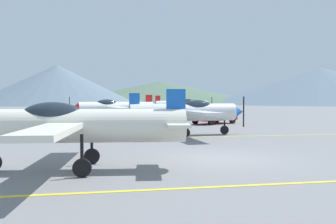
% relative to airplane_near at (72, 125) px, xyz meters
% --- Properties ---
extents(ground_plane, '(400.00, 400.00, 0.00)m').
position_rel_airplane_near_xyz_m(ground_plane, '(5.20, 1.45, -1.43)').
color(ground_plane, slate).
extents(apron_line_near, '(80.00, 0.16, 0.01)m').
position_rel_airplane_near_xyz_m(apron_line_near, '(5.20, -2.93, -1.42)').
color(apron_line_near, yellow).
rests_on(apron_line_near, ground_plane).
extents(apron_line_far, '(80.00, 0.16, 0.01)m').
position_rel_airplane_near_xyz_m(apron_line_far, '(5.20, 8.66, -1.42)').
color(apron_line_far, yellow).
rests_on(apron_line_far, ground_plane).
extents(airplane_near, '(7.39, 8.49, 2.54)m').
position_rel_airplane_near_xyz_m(airplane_near, '(0.00, 0.00, 0.00)').
color(airplane_near, silver).
rests_on(airplane_near, ground_plane).
extents(airplane_mid, '(7.37, 8.47, 2.54)m').
position_rel_airplane_near_xyz_m(airplane_mid, '(6.13, 9.93, 0.00)').
color(airplane_mid, silver).
rests_on(airplane_mid, ground_plane).
extents(airplane_far, '(7.41, 8.47, 2.54)m').
position_rel_airplane_near_xyz_m(airplane_far, '(2.12, 20.57, 0.00)').
color(airplane_far, white).
rests_on(airplane_far, ground_plane).
extents(airplane_back, '(7.38, 8.48, 2.54)m').
position_rel_airplane_near_xyz_m(airplane_back, '(11.05, 32.12, 0.00)').
color(airplane_back, silver).
rests_on(airplane_back, ground_plane).
extents(car_sedan, '(4.60, 3.79, 1.62)m').
position_rel_airplane_near_xyz_m(car_sedan, '(10.69, 19.05, -0.58)').
color(car_sedan, red).
rests_on(car_sedan, ground_plane).
extents(hill_centerleft, '(54.04, 54.04, 13.06)m').
position_rel_airplane_near_xyz_m(hill_centerleft, '(-12.40, 115.28, 5.10)').
color(hill_centerleft, slate).
rests_on(hill_centerleft, ground_plane).
extents(hill_centerright, '(88.25, 88.25, 9.26)m').
position_rel_airplane_near_xyz_m(hill_centerright, '(26.70, 145.10, 3.20)').
color(hill_centerright, '#4C6651').
rests_on(hill_centerright, ground_plane).
extents(hill_right, '(83.04, 83.04, 13.31)m').
position_rel_airplane_near_xyz_m(hill_right, '(80.78, 111.68, 5.23)').
color(hill_right, slate).
rests_on(hill_right, ground_plane).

